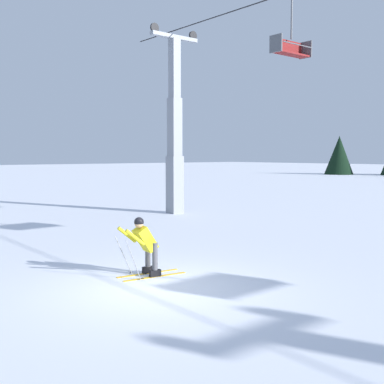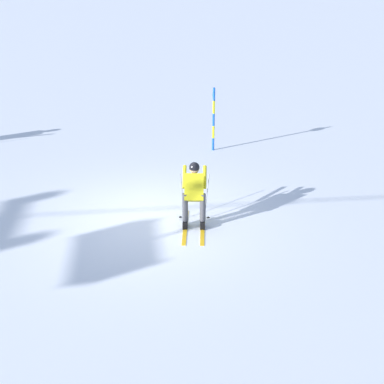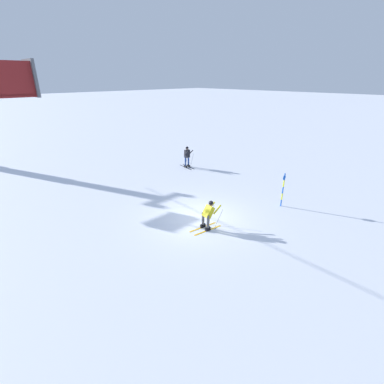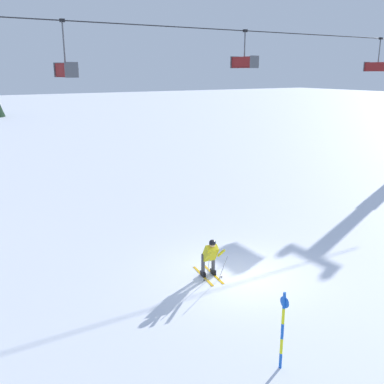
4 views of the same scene
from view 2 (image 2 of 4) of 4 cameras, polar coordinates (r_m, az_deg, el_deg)
The scene contains 3 objects.
ground_plane at distance 11.69m, azimuth -5.15°, elevation -2.94°, with size 260.00×260.00×0.00m, color white.
skier_carving_main at distance 11.01m, azimuth 0.25°, elevation 0.14°, with size 0.82×1.69×1.58m.
trail_marker_pole at distance 15.67m, azimuth 2.49°, elevation 8.57°, with size 0.07×0.28×2.00m.
Camera 2 is at (0.18, 10.39, 5.35)m, focal length 46.51 mm.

